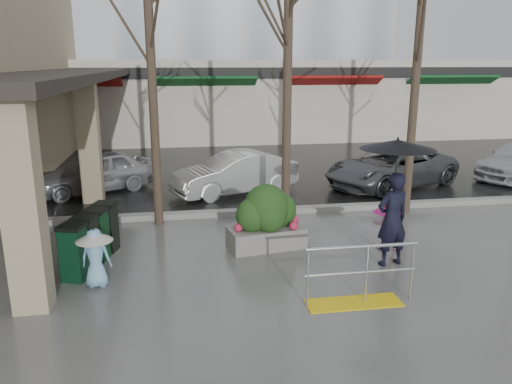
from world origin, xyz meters
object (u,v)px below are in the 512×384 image
object	(u,v)px
news_boxes	(91,239)
planter	(266,217)
handrail	(358,282)
child_blue	(95,252)
woman	(394,191)
car_a	(94,172)
tree_west	(148,7)
car_c	(391,167)
tree_midwest	(289,2)
child_pink	(386,221)
car_b	(235,173)
tree_mideast	(420,21)

from	to	relation	value
news_boxes	planter	bearing A→B (deg)	21.68
handrail	child_blue	distance (m)	4.58
woman	news_boxes	xyz separation A→B (m)	(-5.82, 0.96, -0.98)
car_a	news_boxes	bearing A→B (deg)	-20.20
tree_west	car_c	bearing A→B (deg)	20.52
tree_midwest	news_boxes	xyz separation A→B (m)	(-4.44, -2.36, -4.70)
woman	tree_midwest	bearing A→B (deg)	-79.94
handrail	child_pink	distance (m)	2.73
child_pink	planter	xyz separation A→B (m)	(-2.49, 0.53, 0.04)
planter	car_b	bearing A→B (deg)	91.49
tree_mideast	car_c	distance (m)	5.08
handrail	tree_midwest	bearing A→B (deg)	91.91
car_b	planter	bearing A→B (deg)	-19.68
handrail	car_c	bearing A→B (deg)	62.59
woman	planter	distance (m)	2.74
tree_mideast	child_pink	world-z (taller)	tree_mideast
tree_midwest	child_blue	bearing A→B (deg)	-140.88
handrail	child_blue	world-z (taller)	child_blue
car_c	car_a	bearing A→B (deg)	-118.14
tree_midwest	car_b	world-z (taller)	tree_midwest
tree_mideast	news_boxes	world-z (taller)	tree_mideast
handrail	tree_mideast	bearing A→B (deg)	56.81
tree_mideast	woman	size ratio (longest dim) A/B	2.56
child_blue	tree_west	bearing A→B (deg)	-98.22
handrail	woman	xyz separation A→B (m)	(1.22, 1.48, 1.13)
tree_midwest	car_b	xyz separation A→B (m)	(-0.98, 2.65, -4.60)
handrail	planter	xyz separation A→B (m)	(-1.02, 2.82, 0.29)
tree_mideast	car_a	distance (m)	10.15
news_boxes	car_a	xyz separation A→B (m)	(-0.80, 5.87, 0.10)
tree_midwest	woman	size ratio (longest dim) A/B	2.76
woman	car_a	size ratio (longest dim) A/B	0.69
news_boxes	car_b	size ratio (longest dim) A/B	0.51
child_blue	car_a	size ratio (longest dim) A/B	0.29
woman	news_boxes	size ratio (longest dim) A/B	1.31
tree_mideast	news_boxes	xyz separation A→B (m)	(-7.74, -2.36, -4.33)
car_b	car_c	world-z (taller)	same
tree_midwest	news_boxes	world-z (taller)	tree_midwest
tree_mideast	planter	world-z (taller)	tree_mideast
tree_mideast	tree_west	bearing A→B (deg)	-180.00
tree_mideast	car_c	world-z (taller)	tree_mideast
tree_mideast	child_pink	bearing A→B (deg)	-123.71
tree_west	child_blue	xyz separation A→B (m)	(-1.00, -3.42, -4.43)
planter	car_a	world-z (taller)	planter
tree_midwest	tree_mideast	world-z (taller)	tree_midwest
car_a	tree_west	bearing A→B (deg)	2.23
tree_mideast	planter	bearing A→B (deg)	-154.52
car_b	tree_mideast	bearing A→B (deg)	37.13
woman	planter	bearing A→B (deg)	-43.32
tree_west	child_blue	bearing A→B (deg)	-106.32
car_b	handrail	bearing A→B (deg)	-12.44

